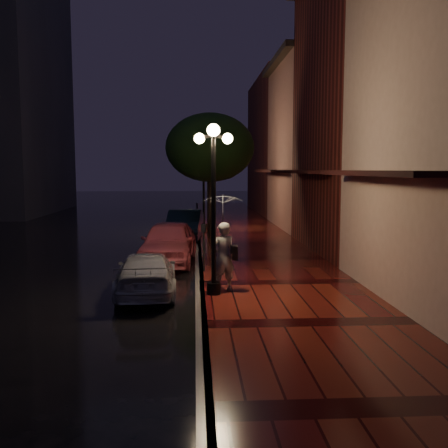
% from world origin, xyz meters
% --- Properties ---
extents(ground, '(120.00, 120.00, 0.00)m').
position_xyz_m(ground, '(0.00, 0.00, 0.00)').
color(ground, black).
rests_on(ground, ground).
extents(sidewalk, '(4.50, 60.00, 0.15)m').
position_xyz_m(sidewalk, '(2.25, 0.00, 0.07)').
color(sidewalk, '#410B0C').
rests_on(sidewalk, ground).
extents(curb, '(0.25, 60.00, 0.15)m').
position_xyz_m(curb, '(0.00, 0.00, 0.07)').
color(curb, '#595451').
rests_on(curb, ground).
extents(storefront_mid, '(5.00, 8.00, 11.00)m').
position_xyz_m(storefront_mid, '(7.00, 2.00, 5.50)').
color(storefront_mid, '#511914').
rests_on(storefront_mid, ground).
extents(storefront_far, '(5.00, 8.00, 9.00)m').
position_xyz_m(storefront_far, '(7.00, 10.00, 4.50)').
color(storefront_far, '#8C5951').
rests_on(storefront_far, ground).
extents(storefront_extra, '(5.00, 12.00, 10.00)m').
position_xyz_m(storefront_extra, '(7.00, 20.00, 5.00)').
color(storefront_extra, '#511914').
rests_on(storefront_extra, ground).
extents(streetlamp_near, '(0.96, 0.36, 4.31)m').
position_xyz_m(streetlamp_near, '(0.35, -5.00, 2.60)').
color(streetlamp_near, black).
rests_on(streetlamp_near, sidewalk).
extents(streetlamp_far, '(0.96, 0.36, 4.31)m').
position_xyz_m(streetlamp_far, '(0.35, 9.00, 2.60)').
color(streetlamp_far, black).
rests_on(streetlamp_far, sidewalk).
extents(street_tree, '(4.16, 4.16, 5.80)m').
position_xyz_m(street_tree, '(0.61, 5.99, 4.24)').
color(street_tree, black).
rests_on(street_tree, sidewalk).
extents(pink_car, '(2.11, 4.56, 1.51)m').
position_xyz_m(pink_car, '(-1.06, 0.15, 0.76)').
color(pink_car, '#CE5463').
rests_on(pink_car, ground).
extents(navy_car, '(1.84, 4.47, 1.44)m').
position_xyz_m(navy_car, '(-0.60, 5.79, 0.72)').
color(navy_car, black).
rests_on(navy_car, ground).
extents(silver_car, '(1.79, 3.95, 1.12)m').
position_xyz_m(silver_car, '(-1.43, -4.30, 0.56)').
color(silver_car, '#9B9CA2').
rests_on(silver_car, ground).
extents(woman_with_umbrella, '(1.06, 1.08, 2.55)m').
position_xyz_m(woman_with_umbrella, '(0.60, -4.72, 1.84)').
color(woman_with_umbrella, white).
rests_on(woman_with_umbrella, sidewalk).
extents(parking_meter, '(0.16, 0.15, 1.49)m').
position_xyz_m(parking_meter, '(0.15, -2.05, 1.05)').
color(parking_meter, black).
rests_on(parking_meter, sidewalk).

